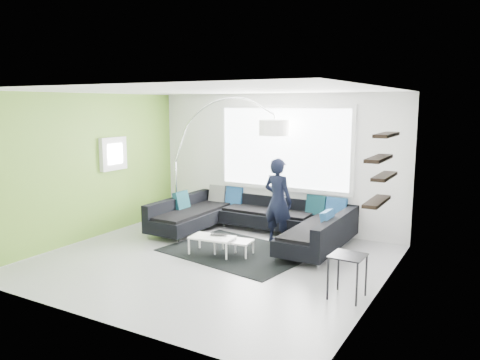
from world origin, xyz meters
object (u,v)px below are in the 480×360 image
Objects in this scene: coffee_table at (223,246)px; arc_lamp at (175,162)px; person at (278,201)px; side_table at (347,276)px; sectional_sofa at (252,221)px; laptop at (219,235)px.

arc_lamp reaches higher than coffee_table.
person is at bearing -6.32° from arc_lamp.
arc_lamp is at bearing 6.65° from person.
side_table is at bearing -23.55° from coffee_table.
sectional_sofa is 2.26× the size of person.
arc_lamp is at bearing 119.78° from laptop.
laptop is at bearing 163.56° from side_table.
side_table reaches higher than coffee_table.
arc_lamp reaches higher than sectional_sofa.
person is at bearing 58.34° from coffee_table.
arc_lamp is 4.54× the size of side_table.
arc_lamp is 4.94m from side_table.
person is at bearing 0.41° from sectional_sofa.
arc_lamp reaches higher than side_table.
coffee_table is 0.36× the size of arc_lamp.
arc_lamp reaches higher than laptop.
coffee_table is 0.60× the size of person.
laptop is at bearing 174.58° from coffee_table.
laptop is (-0.09, -0.00, 0.17)m from coffee_table.
sectional_sofa reaches higher than side_table.
arc_lamp reaches higher than person.
side_table is 0.37× the size of person.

